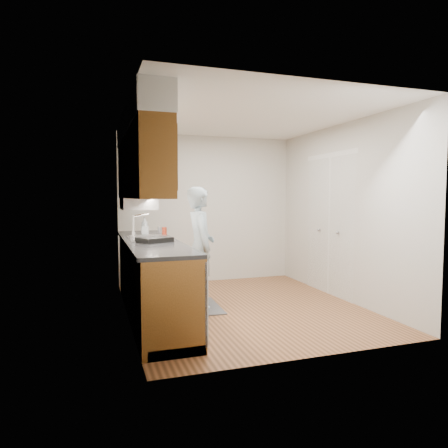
% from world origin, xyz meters
% --- Properties ---
extents(floor, '(3.50, 3.50, 0.00)m').
position_xyz_m(floor, '(0.00, 0.00, 0.00)').
color(floor, '#9C623B').
rests_on(floor, ground).
extents(ceiling, '(3.50, 3.50, 0.00)m').
position_xyz_m(ceiling, '(0.00, 0.00, 2.50)').
color(ceiling, white).
rests_on(ceiling, wall_left).
extents(wall_left, '(0.02, 3.50, 2.50)m').
position_xyz_m(wall_left, '(-1.50, 0.00, 1.25)').
color(wall_left, beige).
rests_on(wall_left, floor).
extents(wall_right, '(0.02, 3.50, 2.50)m').
position_xyz_m(wall_right, '(1.50, 0.00, 1.25)').
color(wall_right, beige).
rests_on(wall_right, floor).
extents(wall_back, '(3.00, 0.02, 2.50)m').
position_xyz_m(wall_back, '(0.00, 1.75, 1.25)').
color(wall_back, beige).
rests_on(wall_back, floor).
extents(counter, '(0.64, 2.80, 1.30)m').
position_xyz_m(counter, '(-1.20, -0.00, 0.49)').
color(counter, brown).
rests_on(counter, floor).
extents(upper_cabinets, '(0.47, 2.80, 1.21)m').
position_xyz_m(upper_cabinets, '(-1.33, 0.05, 1.95)').
color(upper_cabinets, brown).
rests_on(upper_cabinets, wall_left).
extents(closet_door, '(0.02, 1.22, 2.05)m').
position_xyz_m(closet_door, '(1.49, 0.30, 1.02)').
color(closet_door, white).
rests_on(closet_door, wall_right).
extents(floor_mat, '(0.52, 0.85, 0.02)m').
position_xyz_m(floor_mat, '(-0.55, 0.17, 0.01)').
color(floor_mat, '#59595B').
rests_on(floor_mat, floor).
extents(person, '(0.46, 0.66, 1.79)m').
position_xyz_m(person, '(-0.55, 0.17, 0.91)').
color(person, '#90A4AF').
rests_on(person, floor_mat).
extents(soap_bottle_a, '(0.10, 0.10, 0.25)m').
position_xyz_m(soap_bottle_a, '(-1.19, 0.79, 1.06)').
color(soap_bottle_a, silver).
rests_on(soap_bottle_a, counter).
extents(soap_bottle_b, '(0.10, 0.10, 0.18)m').
position_xyz_m(soap_bottle_b, '(-1.19, 0.72, 1.03)').
color(soap_bottle_b, silver).
rests_on(soap_bottle_b, counter).
extents(soda_can, '(0.07, 0.07, 0.12)m').
position_xyz_m(soda_can, '(-0.97, 0.49, 1.00)').
color(soda_can, '#AC341D').
rests_on(soda_can, counter).
extents(steel_can, '(0.07, 0.07, 0.11)m').
position_xyz_m(steel_can, '(-0.99, 0.72, 0.99)').
color(steel_can, '#A5A5AA').
rests_on(steel_can, counter).
extents(dish_rack, '(0.44, 0.41, 0.06)m').
position_xyz_m(dish_rack, '(-1.20, -0.21, 0.97)').
color(dish_rack, black).
rests_on(dish_rack, counter).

